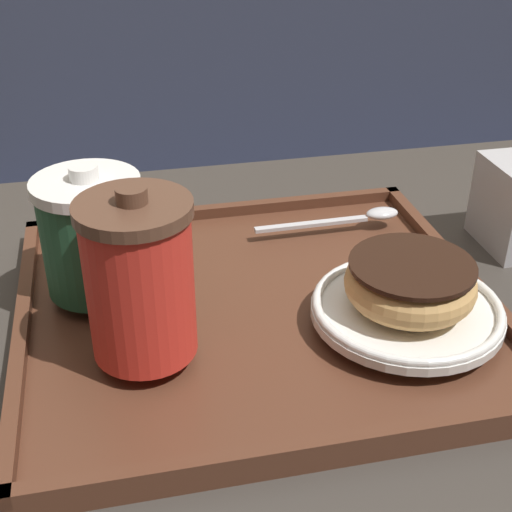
{
  "coord_description": "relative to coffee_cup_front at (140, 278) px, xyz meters",
  "views": [
    {
      "loc": [
        -0.15,
        -0.51,
        1.1
      ],
      "look_at": [
        -0.03,
        0.01,
        0.79
      ],
      "focal_mm": 50.0,
      "sensor_mm": 36.0,
      "label": 1
    }
  ],
  "objects": [
    {
      "name": "cafe_table",
      "position": [
        0.14,
        0.05,
        -0.26
      ],
      "size": [
        0.86,
        0.72,
        0.73
      ],
      "color": "#38332D",
      "rests_on": "ground_plane"
    },
    {
      "name": "spoon",
      "position": [
        0.24,
        0.17,
        -0.06
      ],
      "size": [
        0.16,
        0.02,
        0.01
      ],
      "rotation": [
        0.0,
        0.0,
        0.02
      ],
      "color": "silver",
      "rests_on": "serving_tray"
    },
    {
      "name": "coffee_cup_rear",
      "position": [
        -0.03,
        0.1,
        -0.01
      ],
      "size": [
        0.09,
        0.09,
        0.12
      ],
      "color": "#235638",
      "rests_on": "serving_tray"
    },
    {
      "name": "booth_bench",
      "position": [
        0.4,
        0.92,
        -0.5
      ],
      "size": [
        1.4,
        0.44,
        1.0
      ],
      "color": "#33384C",
      "rests_on": "ground_plane"
    },
    {
      "name": "plate_with_chocolate_donut",
      "position": [
        0.22,
        -0.0,
        -0.06
      ],
      "size": [
        0.16,
        0.16,
        0.01
      ],
      "color": "white",
      "rests_on": "serving_tray"
    },
    {
      "name": "donut_chocolate_glazed",
      "position": [
        0.22,
        -0.0,
        -0.03
      ],
      "size": [
        0.11,
        0.11,
        0.04
      ],
      "color": "tan",
      "rests_on": "plate_with_chocolate_donut"
    },
    {
      "name": "coffee_cup_front",
      "position": [
        0.0,
        0.0,
        0.0
      ],
      "size": [
        0.09,
        0.09,
        0.14
      ],
      "color": "red",
      "rests_on": "serving_tray"
    },
    {
      "name": "serving_tray",
      "position": [
        0.1,
        0.06,
        -0.08
      ],
      "size": [
        0.42,
        0.38,
        0.02
      ],
      "color": "#512D1E",
      "rests_on": "cafe_table"
    }
  ]
}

